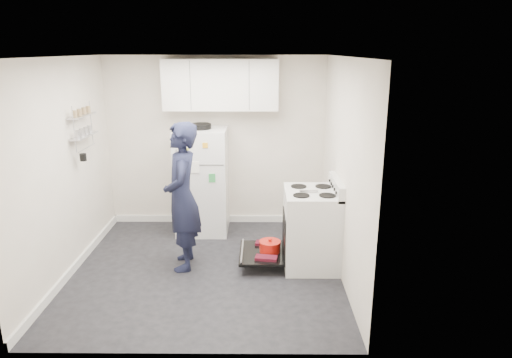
{
  "coord_description": "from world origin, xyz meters",
  "views": [
    {
      "loc": [
        0.64,
        -5.03,
        2.58
      ],
      "look_at": [
        0.6,
        0.32,
        1.05
      ],
      "focal_mm": 32.0,
      "sensor_mm": 36.0,
      "label": 1
    }
  ],
  "objects_px": {
    "open_oven_door": "(265,250)",
    "person": "(182,197)",
    "refrigerator": "(202,180)",
    "electric_range": "(310,229)"
  },
  "relations": [
    {
      "from": "refrigerator",
      "to": "person",
      "type": "bearing_deg",
      "value": -94.72
    },
    {
      "from": "open_oven_door",
      "to": "person",
      "type": "xyz_separation_m",
      "value": [
        -0.99,
        -0.05,
        0.71
      ]
    },
    {
      "from": "electric_range",
      "to": "person",
      "type": "distance_m",
      "value": 1.6
    },
    {
      "from": "electric_range",
      "to": "open_oven_door",
      "type": "xyz_separation_m",
      "value": [
        -0.55,
        0.0,
        -0.29
      ]
    },
    {
      "from": "open_oven_door",
      "to": "refrigerator",
      "type": "bearing_deg",
      "value": 129.06
    },
    {
      "from": "electric_range",
      "to": "person",
      "type": "bearing_deg",
      "value": -178.1
    },
    {
      "from": "open_oven_door",
      "to": "refrigerator",
      "type": "height_order",
      "value": "refrigerator"
    },
    {
      "from": "person",
      "to": "refrigerator",
      "type": "bearing_deg",
      "value": 168.75
    },
    {
      "from": "refrigerator",
      "to": "electric_range",
      "type": "bearing_deg",
      "value": -37.32
    },
    {
      "from": "electric_range",
      "to": "refrigerator",
      "type": "relative_size",
      "value": 0.7
    }
  ]
}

